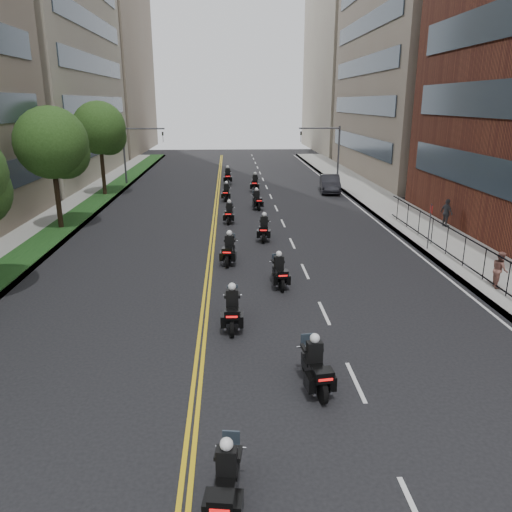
{
  "coord_description": "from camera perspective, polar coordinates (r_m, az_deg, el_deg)",
  "views": [
    {
      "loc": [
        -0.43,
        -7.7,
        7.86
      ],
      "look_at": [
        0.68,
        12.45,
        1.61
      ],
      "focal_mm": 35.0,
      "sensor_mm": 36.0,
      "label": 1
    }
  ],
  "objects": [
    {
      "name": "motorcycle_7",
      "position": [
        38.23,
        0.1,
        6.34
      ],
      "size": [
        0.67,
        2.21,
        1.63
      ],
      "rotation": [
        0.0,
        0.0,
        0.14
      ],
      "color": "black",
      "rests_on": "ground"
    },
    {
      "name": "motorcycle_4",
      "position": [
        25.24,
        -3.08,
        0.63
      ],
      "size": [
        0.69,
        2.29,
        1.69
      ],
      "rotation": [
        0.0,
        0.0,
        -0.13
      ],
      "color": "black",
      "rests_on": "ground"
    },
    {
      "name": "motorcycle_8",
      "position": [
        41.71,
        -3.41,
        7.21
      ],
      "size": [
        0.58,
        2.18,
        1.61
      ],
      "rotation": [
        0.0,
        0.0,
        -0.08
      ],
      "color": "black",
      "rests_on": "ground"
    },
    {
      "name": "parked_sedan",
      "position": [
        46.05,
        8.45,
        8.18
      ],
      "size": [
        2.19,
        4.86,
        1.55
      ],
      "primitive_type": "imported",
      "rotation": [
        0.0,
        0.0,
        -0.12
      ],
      "color": "black",
      "rests_on": "ground"
    },
    {
      "name": "motorcycle_10",
      "position": [
        50.25,
        -3.24,
        9.02
      ],
      "size": [
        0.57,
        2.48,
        1.83
      ],
      "rotation": [
        0.0,
        0.0,
        -0.0
      ],
      "color": "black",
      "rests_on": "ground"
    },
    {
      "name": "sidewalk_left",
      "position": [
        35.55,
        -22.09,
        3.29
      ],
      "size": [
        4.0,
        90.0,
        0.15
      ],
      "primitive_type": "cube",
      "color": "gray",
      "rests_on": "ground"
    },
    {
      "name": "motorcycle_1",
      "position": [
        14.54,
        6.78,
        -12.61
      ],
      "size": [
        0.68,
        2.25,
        1.67
      ],
      "rotation": [
        0.0,
        0.0,
        0.13
      ],
      "color": "black",
      "rests_on": "ground"
    },
    {
      "name": "pedestrian_c",
      "position": [
        34.31,
        20.95,
        4.62
      ],
      "size": [
        0.69,
        1.13,
        1.79
      ],
      "primitive_type": "imported",
      "rotation": [
        0.0,
        0.0,
        1.83
      ],
      "color": "#3C3E44",
      "rests_on": "sidewalk_right"
    },
    {
      "name": "building_left_far",
      "position": [
        88.52,
        -18.35,
        19.73
      ],
      "size": [
        16.0,
        28.0,
        26.0
      ],
      "primitive_type": "cube",
      "color": "#806E5D",
      "rests_on": "ground"
    },
    {
      "name": "motorcycle_9",
      "position": [
        46.14,
        -0.11,
        8.27
      ],
      "size": [
        0.67,
        2.36,
        1.74
      ],
      "rotation": [
        0.0,
        0.0,
        -0.11
      ],
      "color": "black",
      "rests_on": "ground"
    },
    {
      "name": "traffic_signal_right",
      "position": [
        50.86,
        8.37,
        12.34
      ],
      "size": [
        4.09,
        0.2,
        5.6
      ],
      "color": "#3F3F44",
      "rests_on": "ground"
    },
    {
      "name": "pedestrian_b",
      "position": [
        23.93,
        26.11,
        -1.39
      ],
      "size": [
        0.75,
        0.89,
        1.6
      ],
      "primitive_type": "imported",
      "rotation": [
        0.0,
        0.0,
        1.36
      ],
      "color": "#88564A",
      "rests_on": "sidewalk_right"
    },
    {
      "name": "street_trees",
      "position": [
        28.49,
        -25.42,
        10.09
      ],
      "size": [
        4.4,
        38.4,
        7.98
      ],
      "color": "#321F16",
      "rests_on": "ground"
    },
    {
      "name": "grass_strip",
      "position": [
        35.27,
        -20.88,
        3.48
      ],
      "size": [
        2.0,
        90.0,
        0.04
      ],
      "primitive_type": "cube",
      "color": "#153B15",
      "rests_on": "sidewalk_left"
    },
    {
      "name": "building_right_far",
      "position": [
        88.61,
        11.94,
        20.2
      ],
      "size": [
        15.0,
        28.0,
        26.0
      ],
      "primitive_type": "cube",
      "color": "gray",
      "rests_on": "ground"
    },
    {
      "name": "building_left_mid",
      "position": [
        60.41,
        -26.5,
        24.28
      ],
      "size": [
        16.11,
        28.0,
        34.0
      ],
      "color": "gray",
      "rests_on": "ground"
    },
    {
      "name": "building_right_tan",
      "position": [
        60.27,
        19.85,
        23.09
      ],
      "size": [
        15.11,
        28.0,
        30.0
      ],
      "color": "#806E5D",
      "rests_on": "ground"
    },
    {
      "name": "sidewalk_right",
      "position": [
        35.83,
        17.28,
        3.88
      ],
      "size": [
        4.0,
        90.0,
        0.15
      ],
      "primitive_type": "cube",
      "color": "gray",
      "rests_on": "ground"
    },
    {
      "name": "motorcycle_0",
      "position": [
        10.89,
        -3.42,
        -24.49
      ],
      "size": [
        0.65,
        2.13,
        1.57
      ],
      "rotation": [
        0.0,
        0.0,
        -0.14
      ],
      "color": "black",
      "rests_on": "ground"
    },
    {
      "name": "motorcycle_2",
      "position": [
        18.08,
        -2.73,
        -6.26
      ],
      "size": [
        0.53,
        2.28,
        1.68
      ],
      "rotation": [
        0.0,
        0.0,
        -0.03
      ],
      "color": "black",
      "rests_on": "ground"
    },
    {
      "name": "motorcycle_5",
      "position": [
        29.48,
        0.93,
        3.07
      ],
      "size": [
        0.65,
        2.26,
        1.67
      ],
      "rotation": [
        0.0,
        0.0,
        -0.11
      ],
      "color": "black",
      "rests_on": "ground"
    },
    {
      "name": "iron_fence",
      "position": [
        23.81,
        25.73,
        -1.54
      ],
      "size": [
        0.05,
        28.0,
        1.5
      ],
      "color": "black",
      "rests_on": "sidewalk_right"
    },
    {
      "name": "traffic_signal_left",
      "position": [
        50.69,
        -13.79,
        12.03
      ],
      "size": [
        4.09,
        0.2,
        5.6
      ],
      "color": "#3F3F44",
      "rests_on": "ground"
    },
    {
      "name": "motorcycle_3",
      "position": [
        22.07,
        2.67,
        -1.92
      ],
      "size": [
        0.58,
        2.17,
        1.6
      ],
      "rotation": [
        0.0,
        0.0,
        0.08
      ],
      "color": "black",
      "rests_on": "ground"
    },
    {
      "name": "motorcycle_6",
      "position": [
        33.88,
        -3.07,
        4.85
      ],
      "size": [
        0.58,
        2.13,
        1.57
      ],
      "rotation": [
        0.0,
        0.0,
        -0.09
      ],
      "color": "black",
      "rests_on": "ground"
    }
  ]
}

